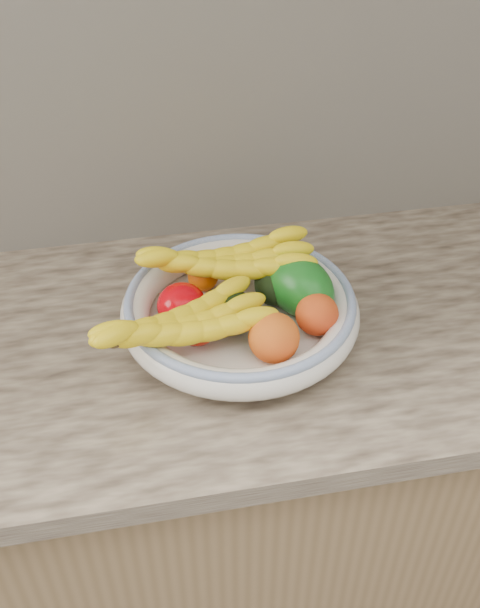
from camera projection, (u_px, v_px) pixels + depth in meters
name	position (u px, v px, depth m)	size (l,w,h in m)	color
kitchen_counter	(238.00, 479.00, 1.43)	(2.44, 0.66, 1.40)	brown
fruit_bowl	(240.00, 309.00, 1.10)	(0.39, 0.39, 0.08)	silver
clementine_back_left	(203.00, 277.00, 1.16)	(0.05, 0.05, 0.05)	#FF6805
clementine_back_right	(236.00, 268.00, 1.18)	(0.05, 0.05, 0.05)	orange
tomato_left	(182.00, 305.00, 1.09)	(0.08, 0.08, 0.07)	#C70009
tomato_near_left	(197.00, 325.00, 1.05)	(0.07, 0.07, 0.06)	#BA1302
avocado_center	(234.00, 310.00, 1.08)	(0.06, 0.09, 0.06)	black
avocado_right	(274.00, 283.00, 1.14)	(0.07, 0.09, 0.07)	black
green_mango	(299.00, 286.00, 1.11)	(0.09, 0.14, 0.10)	#105814
peach_front	(274.00, 338.00, 1.02)	(0.08, 0.08, 0.08)	orange
peach_right	(317.00, 314.00, 1.06)	(0.07, 0.07, 0.07)	orange
banana_bunch_back	(225.00, 265.00, 1.13)	(0.31, 0.11, 0.09)	yellow
banana_bunch_front	(183.00, 328.00, 1.02)	(0.30, 0.12, 0.08)	yellow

